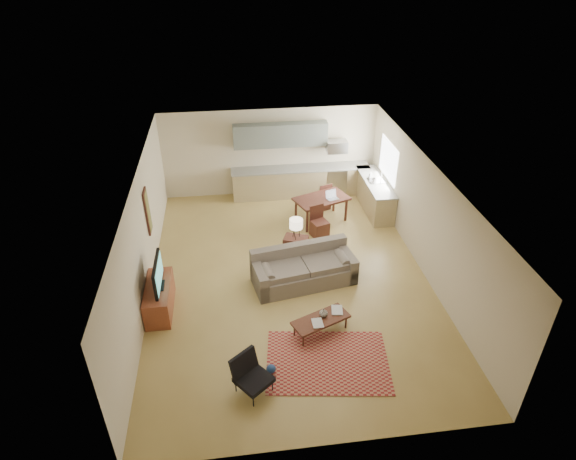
{
  "coord_description": "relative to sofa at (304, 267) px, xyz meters",
  "views": [
    {
      "loc": [
        -1.24,
        -9.14,
        7.1
      ],
      "look_at": [
        0.0,
        0.3,
        1.15
      ],
      "focal_mm": 30.0,
      "sensor_mm": 36.0,
      "label": 1
    }
  ],
  "objects": [
    {
      "name": "kitchen_counter_back",
      "position": [
        0.59,
        4.42,
        0.03
      ],
      "size": [
        4.26,
        0.64,
        0.92
      ],
      "primitive_type": null,
      "color": "tan",
      "rests_on": "ground"
    },
    {
      "name": "tv_credenza",
      "position": [
        -3.27,
        -0.54,
        -0.11
      ],
      "size": [
        0.53,
        1.38,
        0.64
      ],
      "primitive_type": null,
      "color": "brown",
      "rests_on": "floor"
    },
    {
      "name": "kitchen_counter_right",
      "position": [
        2.62,
        3.24,
        0.03
      ],
      "size": [
        0.64,
        2.26,
        0.92
      ],
      "primitive_type": null,
      "color": "tan",
      "rests_on": "ground"
    },
    {
      "name": "upper_cabinets",
      "position": [
        -0.01,
        4.57,
        1.52
      ],
      "size": [
        2.8,
        0.34,
        0.7
      ],
      "primitive_type": "cube",
      "color": "slate",
      "rests_on": "room"
    },
    {
      "name": "rug",
      "position": [
        0.06,
        -2.52,
        -0.42
      ],
      "size": [
        2.54,
        1.92,
        0.02
      ],
      "primitive_type": "cube",
      "rotation": [
        0.0,
        0.0,
        -0.14
      ],
      "color": "maroon",
      "rests_on": "floor"
    },
    {
      "name": "book_b",
      "position": [
        0.35,
        -1.47,
        -0.06
      ],
      "size": [
        0.33,
        0.38,
        0.02
      ],
      "primitive_type": "imported",
      "rotation": [
        0.0,
        0.0,
        -0.16
      ],
      "color": "navy",
      "rests_on": "coffee_table"
    },
    {
      "name": "kitchen_range",
      "position": [
        1.69,
        4.42,
        0.02
      ],
      "size": [
        0.62,
        0.62,
        0.9
      ],
      "primitive_type": "cube",
      "color": "#A5A8AD",
      "rests_on": "ground"
    },
    {
      "name": "triptych",
      "position": [
        -0.41,
        4.71,
        1.32
      ],
      "size": [
        1.7,
        0.04,
        0.5
      ],
      "primitive_type": null,
      "color": "#FBE9C6",
      "rests_on": "room"
    },
    {
      "name": "dining_chair_near",
      "position": [
        0.74,
        1.97,
        0.01
      ],
      "size": [
        0.54,
        0.55,
        0.87
      ],
      "primitive_type": null,
      "rotation": [
        0.0,
        0.0,
        0.33
      ],
      "color": "#3D1C15",
      "rests_on": "floor"
    },
    {
      "name": "dining_chair_far",
      "position": [
        1.11,
        3.49,
        -0.01
      ],
      "size": [
        0.52,
        0.54,
        0.85
      ],
      "primitive_type": null,
      "rotation": [
        0.0,
        0.0,
        3.48
      ],
      "color": "#3D1C15",
      "rests_on": "floor"
    },
    {
      "name": "coffee_table",
      "position": [
        0.08,
        -1.69,
        -0.25
      ],
      "size": [
        1.3,
        0.91,
        0.36
      ],
      "primitive_type": null,
      "rotation": [
        0.0,
        0.0,
        0.4
      ],
      "color": "#441F11",
      "rests_on": "floor"
    },
    {
      "name": "laptop",
      "position": [
        1.22,
        2.63,
        0.44
      ],
      "size": [
        0.37,
        0.32,
        0.24
      ],
      "primitive_type": null,
      "rotation": [
        0.0,
        0.0,
        0.31
      ],
      "color": "#A5A8AD",
      "rests_on": "dining_table"
    },
    {
      "name": "sofa",
      "position": [
        0.0,
        0.0,
        0.0
      ],
      "size": [
        2.62,
        1.5,
        0.86
      ],
      "primitive_type": null,
      "rotation": [
        0.0,
        0.0,
        0.18
      ],
      "color": "#6B6156",
      "rests_on": "floor"
    },
    {
      "name": "console_table",
      "position": [
        -0.06,
        0.92,
        -0.09
      ],
      "size": [
        0.68,
        0.57,
        0.67
      ],
      "primitive_type": null,
      "rotation": [
        0.0,
        0.0,
        -0.39
      ],
      "color": "#3D1C15",
      "rests_on": "floor"
    },
    {
      "name": "table_lamp",
      "position": [
        -0.06,
        0.92,
        0.51
      ],
      "size": [
        0.41,
        0.41,
        0.54
      ],
      "primitive_type": null,
      "rotation": [
        0.0,
        0.0,
        -0.33
      ],
      "color": "beige",
      "rests_on": "console_table"
    },
    {
      "name": "kitchen_microwave",
      "position": [
        1.69,
        4.44,
        1.12
      ],
      "size": [
        0.62,
        0.4,
        0.35
      ],
      "primitive_type": "cube",
      "color": "#A5A8AD",
      "rests_on": "room"
    },
    {
      "name": "wall_art_left",
      "position": [
        -3.52,
        1.14,
        1.12
      ],
      "size": [
        0.06,
        0.42,
        1.1
      ],
      "primitive_type": null,
      "color": "olive",
      "rests_on": "room"
    },
    {
      "name": "vase",
      "position": [
        0.15,
        -1.61,
        0.02
      ],
      "size": [
        0.2,
        0.2,
        0.18
      ],
      "primitive_type": "imported",
      "rotation": [
        0.0,
        0.0,
        -0.08
      ],
      "color": "black",
      "rests_on": "coffee_table"
    },
    {
      "name": "window_right",
      "position": [
        2.92,
        3.24,
        1.12
      ],
      "size": [
        0.02,
        1.4,
        1.05
      ],
      "primitive_type": "cube",
      "color": "white",
      "rests_on": "room"
    },
    {
      "name": "dining_table",
      "position": [
        0.92,
        2.73,
        -0.06
      ],
      "size": [
        1.68,
        1.32,
        0.75
      ],
      "primitive_type": null,
      "rotation": [
        0.0,
        0.0,
        0.37
      ],
      "color": "#3D1C15",
      "rests_on": "floor"
    },
    {
      "name": "tv",
      "position": [
        -3.22,
        -0.54,
        0.53
      ],
      "size": [
        0.11,
        1.06,
        0.64
      ],
      "primitive_type": null,
      "color": "black",
      "rests_on": "tv_credenza"
    },
    {
      "name": "room",
      "position": [
        -0.31,
        0.24,
        0.92
      ],
      "size": [
        9.0,
        9.0,
        9.0
      ],
      "color": "#A78B49",
      "rests_on": "ground"
    },
    {
      "name": "armchair",
      "position": [
        -1.39,
        -3.03,
        -0.06
      ],
      "size": [
        0.92,
        0.92,
        0.75
      ],
      "primitive_type": null,
      "rotation": [
        0.0,
        0.0,
        0.67
      ],
      "color": "black",
      "rests_on": "floor"
    },
    {
      "name": "soap_bottle",
      "position": [
        2.52,
        3.47,
        0.59
      ],
      "size": [
        0.11,
        0.11,
        0.19
      ],
      "primitive_type": "imported",
      "rotation": [
        0.0,
        0.0,
        0.14
      ],
      "color": "#FBE9C6",
      "rests_on": "kitchen_counter_right"
    },
    {
      "name": "book_a",
      "position": [
        -0.12,
        -1.83,
        -0.06
      ],
      "size": [
        0.23,
        0.3,
        0.03
      ],
      "primitive_type": "imported",
      "rotation": [
        0.0,
        0.0,
        0.03
      ],
      "color": "maroon",
      "rests_on": "coffee_table"
    }
  ]
}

